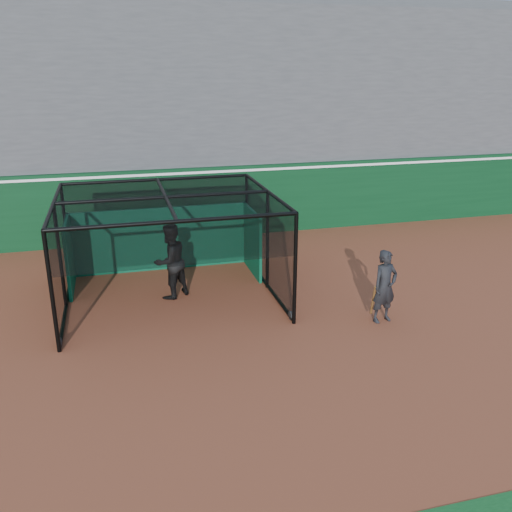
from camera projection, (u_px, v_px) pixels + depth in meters
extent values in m
plane|color=brown|center=(231.00, 352.00, 11.61)|extent=(120.00, 120.00, 0.00)
cube|color=#093418|center=(178.00, 204.00, 18.96)|extent=(50.00, 0.45, 2.50)
cube|color=white|center=(177.00, 172.00, 18.59)|extent=(50.00, 0.50, 0.08)
cube|color=#4C4C4F|center=(163.00, 117.00, 21.63)|extent=(50.00, 7.85, 7.75)
cube|color=#4C4C4F|center=(149.00, 4.00, 23.27)|extent=(50.00, 0.30, 1.20)
cube|color=#074E30|center=(161.00, 239.00, 16.06)|extent=(5.18, 0.10, 1.90)
cylinder|color=black|center=(60.00, 343.00, 11.76)|extent=(0.08, 0.22, 0.22)
cylinder|color=black|center=(291.00, 316.00, 13.04)|extent=(0.08, 0.22, 0.22)
cylinder|color=black|center=(71.00, 274.00, 15.62)|extent=(0.08, 0.22, 0.22)
cylinder|color=black|center=(249.00, 259.00, 16.90)|extent=(0.08, 0.22, 0.22)
imported|color=black|center=(170.00, 261.00, 14.06)|extent=(1.23, 1.17, 2.00)
imported|color=black|center=(385.00, 287.00, 12.74)|extent=(0.72, 0.55, 1.77)
cylinder|color=#593819|center=(373.00, 300.00, 12.83)|extent=(0.14, 0.32, 0.82)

